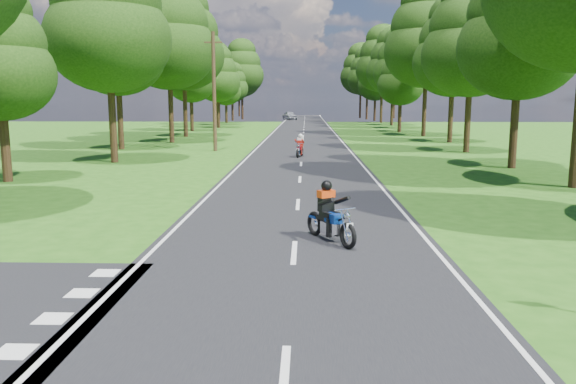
{
  "coord_description": "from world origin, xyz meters",
  "views": [
    {
      "loc": [
        0.26,
        -10.53,
        3.5
      ],
      "look_at": [
        -0.2,
        4.0,
        1.1
      ],
      "focal_mm": 35.0,
      "sensor_mm": 36.0,
      "label": 1
    }
  ],
  "objects": [
    {
      "name": "treeline",
      "position": [
        1.43,
        60.06,
        8.25
      ],
      "size": [
        40.0,
        115.35,
        14.78
      ],
      "color": "black",
      "rests_on": "ground"
    },
    {
      "name": "main_road",
      "position": [
        0.0,
        50.0,
        0.01
      ],
      "size": [
        7.0,
        140.0,
        0.02
      ],
      "primitive_type": "cube",
      "color": "black",
      "rests_on": "ground"
    },
    {
      "name": "rider_far_red",
      "position": [
        -0.11,
        23.97,
        0.73
      ],
      "size": [
        0.84,
        1.76,
        1.41
      ],
      "primitive_type": null,
      "rotation": [
        0.0,
        0.0,
        -0.17
      ],
      "color": "#A30C1A",
      "rests_on": "main_road"
    },
    {
      "name": "telegraph_pole",
      "position": [
        -6.0,
        28.0,
        4.07
      ],
      "size": [
        1.2,
        0.26,
        8.0
      ],
      "color": "#382616",
      "rests_on": "ground"
    },
    {
      "name": "rider_near_blue",
      "position": [
        0.88,
        3.02,
        0.78
      ],
      "size": [
        1.44,
        1.87,
        1.51
      ],
      "primitive_type": null,
      "rotation": [
        0.0,
        0.0,
        0.53
      ],
      "color": "navy",
      "rests_on": "main_road"
    },
    {
      "name": "ground",
      "position": [
        0.0,
        0.0,
        0.0
      ],
      "size": [
        160.0,
        160.0,
        0.0
      ],
      "primitive_type": "plane",
      "color": "#225112",
      "rests_on": "ground"
    },
    {
      "name": "road_markings",
      "position": [
        -0.14,
        48.13,
        0.02
      ],
      "size": [
        7.4,
        140.0,
        0.01
      ],
      "color": "silver",
      "rests_on": "main_road"
    },
    {
      "name": "distant_car",
      "position": [
        -2.6,
        88.98,
        0.75
      ],
      "size": [
        3.07,
        4.59,
        1.45
      ],
      "primitive_type": "imported",
      "rotation": [
        0.0,
        0.0,
        0.35
      ],
      "color": "#ACADB3",
      "rests_on": "main_road"
    }
  ]
}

